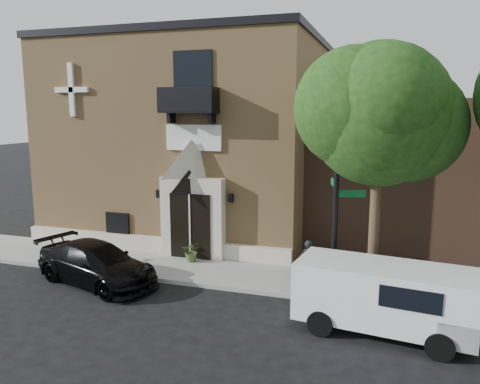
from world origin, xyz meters
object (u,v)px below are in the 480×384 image
object	(u,v)px
black_sedan	(96,264)
pedestrian_near	(307,262)
street_sign	(336,196)
cargo_van	(390,297)
fire_hydrant	(341,283)
dumpster	(395,282)

from	to	relation	value
black_sedan	pedestrian_near	bearing A→B (deg)	-57.87
black_sedan	street_sign	size ratio (longest dim) A/B	0.77
cargo_van	black_sedan	bearing A→B (deg)	-177.60
cargo_van	street_sign	distance (m)	3.55
cargo_van	fire_hydrant	bearing A→B (deg)	132.70
street_sign	dumpster	size ratio (longest dim) A/B	3.01
pedestrian_near	black_sedan	bearing A→B (deg)	-24.84
cargo_van	pedestrian_near	size ratio (longest dim) A/B	3.23
cargo_van	fire_hydrant	size ratio (longest dim) A/B	6.85
fire_hydrant	cargo_van	bearing A→B (deg)	-54.59
pedestrian_near	street_sign	bearing A→B (deg)	108.20
cargo_van	street_sign	size ratio (longest dim) A/B	0.77
street_sign	cargo_van	bearing A→B (deg)	-66.58
black_sedan	fire_hydrant	distance (m)	8.32
black_sedan	dumpster	size ratio (longest dim) A/B	2.33
fire_hydrant	dumpster	world-z (taller)	dumpster
black_sedan	dumpster	bearing A→B (deg)	-66.18
dumpster	pedestrian_near	world-z (taller)	pedestrian_near
cargo_van	street_sign	world-z (taller)	street_sign
fire_hydrant	black_sedan	bearing A→B (deg)	-171.21
street_sign	pedestrian_near	bearing A→B (deg)	132.11
street_sign	pedestrian_near	world-z (taller)	street_sign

